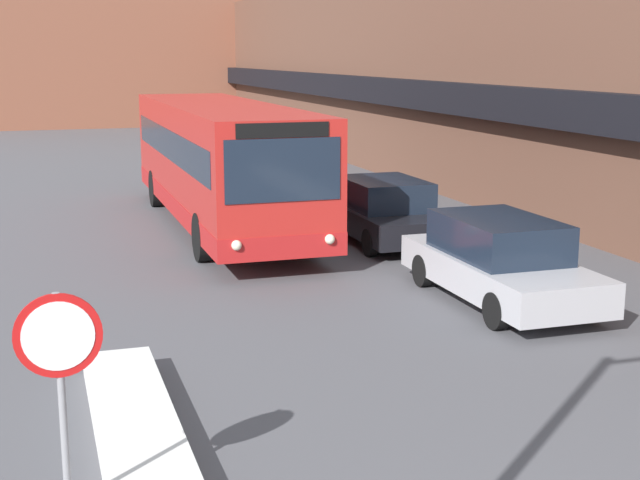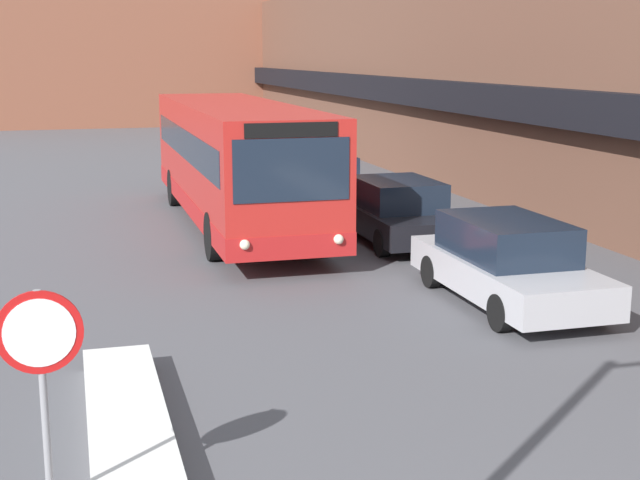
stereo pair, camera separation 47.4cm
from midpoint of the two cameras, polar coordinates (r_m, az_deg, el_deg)
name	(u,v)px [view 2 (the right image)]	position (r m, az deg, el deg)	size (l,w,h in m)	color
building_row_right	(501,74)	(30.96, 11.93, 10.37)	(5.50, 60.00, 7.34)	brown
building_backdrop_far	(130,13)	(58.27, -11.81, 14.06)	(26.00, 8.00, 13.66)	brown
city_bus	(236,160)	(22.58, -4.82, 5.11)	(2.61, 11.93, 3.11)	red
parked_car_front	(507,262)	(15.98, 12.71, -1.40)	(1.88, 4.56, 1.50)	#B7B7BC
parked_car_middle	(398,211)	(20.80, 5.66, 1.83)	(1.94, 4.22, 1.46)	black
parked_car_back	(321,176)	(26.95, 0.59, 4.09)	(1.89, 4.87, 1.35)	#B7B7BC
stop_sign	(41,360)	(8.23, -15.83, -7.40)	(0.76, 0.08, 2.31)	gray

